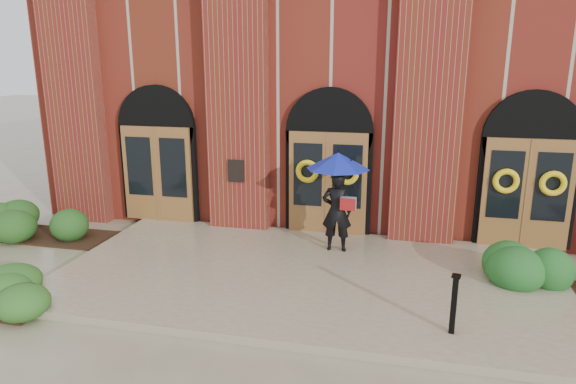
% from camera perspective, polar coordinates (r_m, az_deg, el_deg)
% --- Properties ---
extents(ground, '(90.00, 90.00, 0.00)m').
position_cam_1_polar(ground, '(10.42, 1.93, -10.01)').
color(ground, gray).
rests_on(ground, ground).
extents(landing, '(10.00, 5.30, 0.15)m').
position_cam_1_polar(landing, '(10.52, 2.10, -9.31)').
color(landing, tan).
rests_on(landing, ground).
extents(church_building, '(16.20, 12.53, 7.00)m').
position_cam_1_polar(church_building, '(18.19, 7.54, 11.87)').
color(church_building, maroon).
rests_on(church_building, ground).
extents(man_with_umbrella, '(1.46, 1.46, 2.23)m').
position_cam_1_polar(man_with_umbrella, '(11.26, 5.53, 1.04)').
color(man_with_umbrella, black).
rests_on(man_with_umbrella, landing).
extents(metal_post, '(0.16, 0.16, 0.99)m').
position_cam_1_polar(metal_post, '(8.54, 17.96, -11.63)').
color(metal_post, black).
rests_on(metal_post, landing).
extents(hedge_wall_left, '(2.89, 1.16, 0.74)m').
position_cam_1_polar(hedge_wall_left, '(14.14, -25.05, -3.10)').
color(hedge_wall_left, '#1E4517').
rests_on(hedge_wall_left, ground).
extents(hedge_front_left, '(1.56, 1.34, 0.55)m').
position_cam_1_polar(hedge_front_left, '(10.88, -28.56, -9.21)').
color(hedge_front_left, '#27521C').
rests_on(hedge_front_left, ground).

